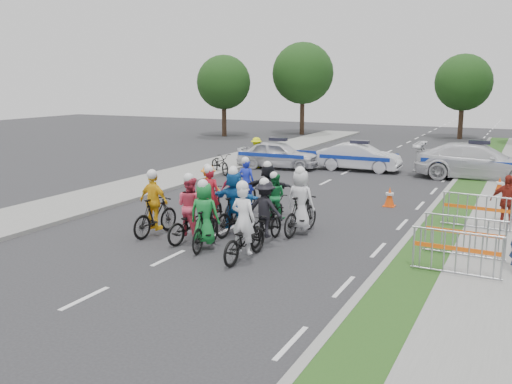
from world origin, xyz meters
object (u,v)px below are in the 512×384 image
at_px(tree_3, 303,73).
at_px(tree_4, 463,83).
at_px(rider_9, 235,199).
at_px(barrier_2, 476,213).
at_px(rider_6, 211,206).
at_px(rider_11, 268,194).
at_px(barrier_1, 464,239).
at_px(parked_bike, 220,164).
at_px(marshal_hiviz, 256,153).
at_px(rider_8, 275,204).
at_px(rider_1, 205,222).
at_px(police_car_2, 478,162).
at_px(rider_12, 247,192).
at_px(rider_4, 265,218).
at_px(rider_0, 244,234).
at_px(rider_10, 209,194).
at_px(spectator_2, 507,201).
at_px(police_car_1, 359,157).
at_px(rider_2, 191,216).
at_px(rider_3, 155,210).
at_px(cone_0, 390,197).
at_px(rider_5, 235,206).
at_px(cone_1, 499,186).
at_px(police_car_0, 278,155).
at_px(rider_7, 301,208).
at_px(barrier_0, 456,255).

xyz_separation_m(tree_3, tree_4, (12.00, 2.00, -0.70)).
xyz_separation_m(rider_9, barrier_2, (7.05, 1.92, -0.13)).
xyz_separation_m(rider_6, rider_9, (0.32, 0.94, 0.06)).
bearing_deg(rider_11, rider_6, 53.28).
bearing_deg(barrier_1, parked_bike, 143.59).
bearing_deg(rider_9, marshal_hiviz, -74.05).
bearing_deg(marshal_hiviz, rider_8, 119.87).
relative_size(parked_bike, tree_3, 0.26).
distance_m(rider_1, police_car_2, 15.56).
distance_m(rider_11, rider_12, 1.42).
bearing_deg(police_car_2, barrier_1, -177.26).
distance_m(rider_4, police_car_2, 14.01).
bearing_deg(rider_0, rider_10, -47.29).
relative_size(rider_6, tree_4, 0.31).
distance_m(rider_1, spectator_2, 9.19).
distance_m(police_car_1, spectator_2, 11.34).
bearing_deg(rider_4, rider_6, -19.90).
bearing_deg(rider_2, rider_10, -57.62).
bearing_deg(rider_3, marshal_hiviz, -71.54).
relative_size(barrier_2, cone_0, 2.86).
bearing_deg(rider_12, marshal_hiviz, -74.10).
relative_size(rider_5, marshal_hiviz, 1.29).
xyz_separation_m(rider_4, police_car_1, (-1.23, 13.52, -0.05)).
bearing_deg(rider_1, tree_4, -103.42).
bearing_deg(cone_1, tree_3, 129.32).
bearing_deg(rider_8, rider_4, 97.94).
bearing_deg(rider_0, rider_12, -61.20).
distance_m(rider_1, rider_11, 3.98).
xyz_separation_m(rider_12, police_car_0, (-2.75, 8.90, 0.09)).
distance_m(rider_4, cone_0, 6.43).
height_order(rider_7, rider_11, rider_7).
bearing_deg(police_car_2, spectator_2, -170.63).
height_order(rider_7, police_car_2, rider_7).
relative_size(police_car_2, tree_4, 0.88).
xyz_separation_m(spectator_2, barrier_2, (-0.77, -0.89, -0.26)).
xyz_separation_m(rider_9, tree_3, (-8.65, 27.79, 4.20)).
xyz_separation_m(rider_6, barrier_0, (7.37, -1.70, -0.07)).
relative_size(rider_0, barrier_2, 1.01).
xyz_separation_m(rider_4, rider_7, (0.53, 1.26, 0.06)).
bearing_deg(rider_4, tree_4, -90.21).
distance_m(rider_5, tree_3, 31.00).
height_order(rider_3, spectator_2, rider_3).
height_order(rider_9, barrier_1, rider_9).
relative_size(marshal_hiviz, parked_bike, 0.81).
xyz_separation_m(rider_11, barrier_1, (6.28, -1.99, -0.22)).
bearing_deg(cone_0, rider_0, -103.52).
bearing_deg(barrier_1, tree_3, 118.51).
bearing_deg(police_car_0, parked_bike, 140.90).
bearing_deg(rider_4, rider_1, 48.32).
relative_size(police_car_2, marshal_hiviz, 3.57).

